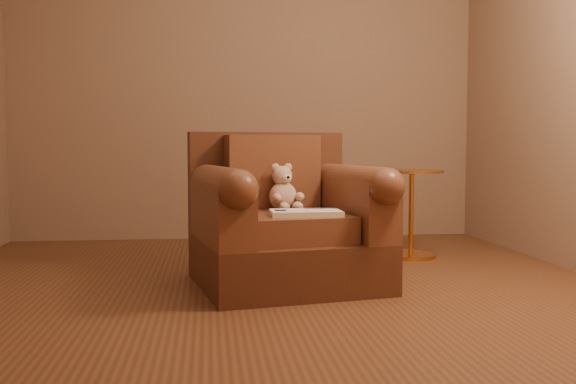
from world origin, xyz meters
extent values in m
plane|color=brown|center=(0.00, 0.00, 0.00)|extent=(4.00, 4.00, 0.00)
cube|color=#886A54|center=(0.00, 2.00, 1.35)|extent=(4.00, 0.02, 2.70)
cube|color=#4B2819|center=(0.11, 0.02, 0.14)|extent=(1.14, 1.10, 0.28)
cube|color=#4B2819|center=(0.03, 0.43, 0.58)|extent=(0.99, 0.28, 0.61)
cube|color=brown|center=(0.12, -0.03, 0.35)|extent=(0.69, 0.78, 0.15)
cube|color=brown|center=(0.06, 0.30, 0.65)|extent=(0.59, 0.26, 0.44)
cube|color=brown|center=(-0.27, -0.11, 0.43)|extent=(0.35, 0.86, 0.32)
cube|color=brown|center=(0.51, 0.04, 0.43)|extent=(0.35, 0.86, 0.32)
cylinder|color=brown|center=(-0.27, -0.11, 0.59)|extent=(0.35, 0.86, 0.20)
cylinder|color=brown|center=(0.51, 0.04, 0.59)|extent=(0.35, 0.86, 0.20)
ellipsoid|color=#CEA490|center=(0.10, 0.16, 0.50)|extent=(0.16, 0.15, 0.17)
sphere|color=#CEA490|center=(0.10, 0.17, 0.62)|extent=(0.12, 0.12, 0.12)
ellipsoid|color=#CEA490|center=(0.06, 0.16, 0.67)|extent=(0.05, 0.03, 0.05)
ellipsoid|color=#CEA490|center=(0.14, 0.18, 0.67)|extent=(0.05, 0.03, 0.05)
ellipsoid|color=beige|center=(0.12, 0.11, 0.61)|extent=(0.06, 0.04, 0.05)
sphere|color=black|center=(0.13, 0.09, 0.62)|extent=(0.02, 0.02, 0.02)
ellipsoid|color=#CEA490|center=(0.06, 0.06, 0.50)|extent=(0.05, 0.11, 0.05)
ellipsoid|color=#CEA490|center=(0.20, 0.12, 0.50)|extent=(0.05, 0.11, 0.05)
ellipsoid|color=#CEA490|center=(0.10, 0.05, 0.45)|extent=(0.07, 0.11, 0.05)
ellipsoid|color=#CEA490|center=(0.18, 0.08, 0.45)|extent=(0.07, 0.11, 0.05)
cube|color=beige|center=(0.19, -0.19, 0.44)|extent=(0.38, 0.23, 0.03)
cube|color=white|center=(0.09, -0.19, 0.45)|extent=(0.19, 0.23, 0.00)
cube|color=white|center=(0.28, -0.19, 0.45)|extent=(0.19, 0.23, 0.00)
cube|color=beige|center=(0.19, -0.19, 0.45)|extent=(0.01, 0.23, 0.00)
cube|color=#0F1638|center=(0.05, -0.19, 0.45)|extent=(0.06, 0.08, 0.00)
cube|color=slate|center=(0.28, -0.11, 0.45)|extent=(0.17, 0.05, 0.00)
cylinder|color=gold|center=(1.11, 0.84, 0.01)|extent=(0.36, 0.36, 0.03)
cylinder|color=gold|center=(1.11, 0.84, 0.32)|extent=(0.04, 0.04, 0.59)
cylinder|color=gold|center=(1.11, 0.84, 0.62)|extent=(0.45, 0.45, 0.02)
cylinder|color=gold|center=(1.11, 0.84, 0.61)|extent=(0.04, 0.04, 0.02)
camera|label=1|loc=(-0.33, -3.60, 0.79)|focal=40.00mm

